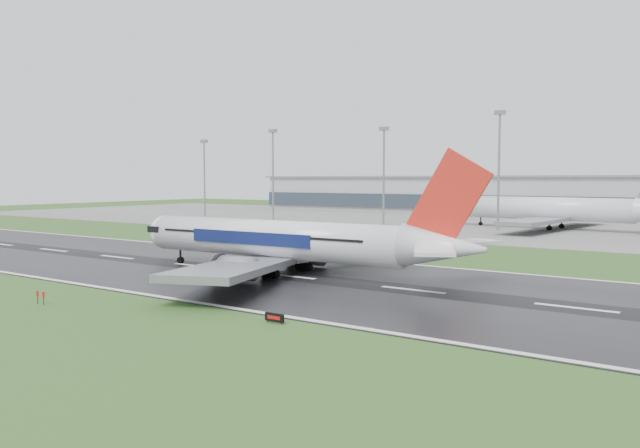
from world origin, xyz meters
The scene contains 11 objects.
ground centered at (0.00, 0.00, 0.00)m, with size 520.00×520.00×0.00m, color #284E1C.
runway centered at (0.00, 0.00, 0.05)m, with size 400.00×45.00×0.10m, color black.
apron centered at (0.00, 125.00, 0.04)m, with size 400.00×130.00×0.08m, color slate.
terminal centered at (0.00, 185.00, 7.50)m, with size 240.00×36.00×15.00m, color #94989F.
main_airliner centered at (19.27, 1.56, 8.83)m, with size 59.11×56.30×17.45m, color white, non-canonical shape.
parked_airliner centered at (29.02, 112.18, 9.44)m, with size 63.88×59.47×18.72m, color silver, non-canonical shape.
runway_sign centered at (36.84, -24.61, 0.52)m, with size 2.30×0.26×1.04m, color black, non-canonical shape.
floodmast_0 centered at (-97.66, 100.00, 14.08)m, with size 0.64×0.64×28.17m, color gray.
floodmast_1 centered at (-63.97, 100.00, 15.31)m, with size 0.64×0.64×30.63m, color gray.
floodmast_2 centered at (-19.61, 100.00, 14.71)m, with size 0.64×0.64×29.41m, color gray.
floodmast_3 centered at (16.90, 100.00, 16.11)m, with size 0.64×0.64×32.22m, color gray.
Camera 1 is at (75.83, -72.97, 14.43)m, focal length 35.27 mm.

